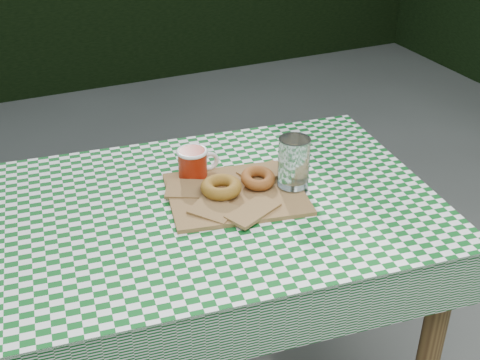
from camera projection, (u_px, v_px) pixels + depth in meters
name	position (u px, v px, depth m)	size (l,w,h in m)	color
table	(214.00, 319.00, 1.72)	(1.10, 0.73, 0.75)	#53351C
tablecloth	(210.00, 204.00, 1.53)	(1.12, 0.75, 0.01)	#0C531A
paper_bag	(236.00, 193.00, 1.55)	(0.34, 0.27, 0.02)	olive
bagel_front	(221.00, 187.00, 1.53)	(0.10, 0.10, 0.03)	olive
bagel_back	(258.00, 178.00, 1.57)	(0.09, 0.09, 0.03)	#98501F
coffee_mug	(193.00, 165.00, 1.61)	(0.15, 0.15, 0.08)	#9D1D0A
drinking_glass	(294.00, 165.00, 1.55)	(0.08, 0.08, 0.14)	silver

